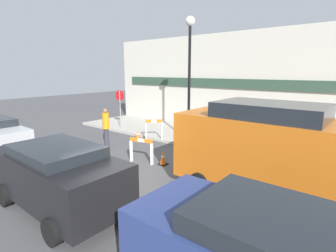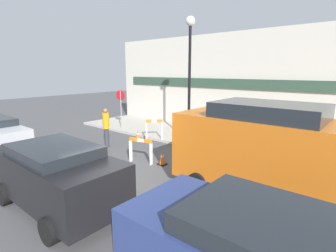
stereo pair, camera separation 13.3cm
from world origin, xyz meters
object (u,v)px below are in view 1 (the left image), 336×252
(person_worker, at_px, (106,126))
(work_van, at_px, (267,147))
(stop_sign, at_px, (120,103))
(streetlamp_post, at_px, (189,64))
(parked_car_1, at_px, (58,174))

(person_worker, relative_size, work_van, 0.36)
(stop_sign, bearing_deg, streetlamp_post, 170.23)
(streetlamp_post, bearing_deg, work_van, -33.38)
(person_worker, bearing_deg, streetlamp_post, 18.82)
(stop_sign, relative_size, parked_car_1, 0.55)
(stop_sign, distance_m, parked_car_1, 9.13)
(person_worker, distance_m, work_van, 7.38)
(stop_sign, bearing_deg, person_worker, 117.07)
(streetlamp_post, distance_m, work_van, 6.25)
(streetlamp_post, bearing_deg, parked_car_1, -81.85)
(parked_car_1, xyz_separation_m, work_van, (3.81, 4.00, 0.48))
(streetlamp_post, distance_m, parked_car_1, 7.80)
(streetlamp_post, height_order, parked_car_1, streetlamp_post)
(streetlamp_post, relative_size, stop_sign, 2.56)
(stop_sign, height_order, person_worker, stop_sign)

